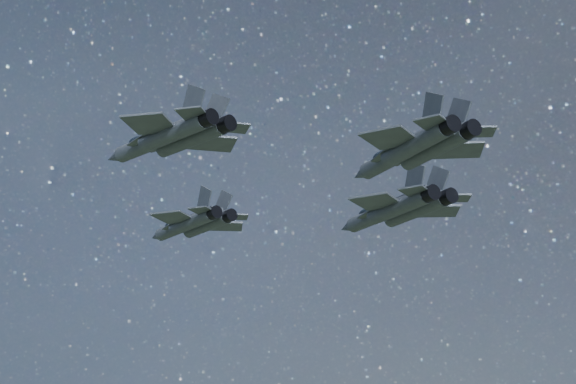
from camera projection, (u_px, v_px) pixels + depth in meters
The scene contains 4 objects.
jet_lead at pixel (194, 223), 94.54m from camera, with size 16.37×11.18×4.11m.
jet_left at pixel (399, 209), 87.29m from camera, with size 18.32×12.17×4.66m.
jet_right at pixel (173, 136), 67.71m from camera, with size 15.23×10.71×3.85m.
jet_slot at pixel (416, 148), 69.50m from camera, with size 16.13×10.61×4.14m.
Camera 1 is at (47.98, -58.76, 132.26)m, focal length 55.00 mm.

